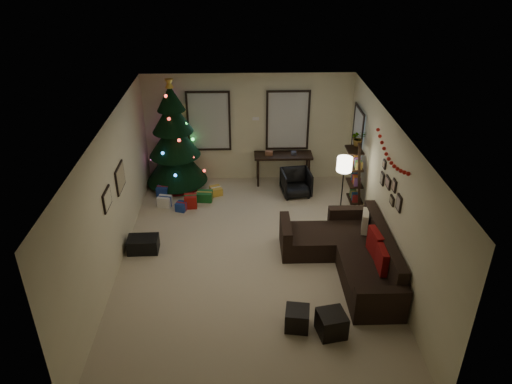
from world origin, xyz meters
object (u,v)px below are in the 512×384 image
christmas_tree (174,142)px  sofa (351,254)px  bookshelf (356,178)px  desk (283,158)px  desk_chair (296,183)px

christmas_tree → sofa: size_ratio=1.01×
sofa → bookshelf: bearing=77.0°
christmas_tree → sofa: 5.07m
christmas_tree → sofa: bearing=-43.6°
sofa → bookshelf: size_ratio=1.55×
desk → desk_chair: 0.79m
bookshelf → sofa: bearing=-103.0°
desk_chair → sofa: bearing=-82.8°
sofa → desk_chair: (-0.73, 2.86, 0.03)m
desk_chair → christmas_tree: bearing=161.5°
desk → desk_chair: bearing=-68.0°
christmas_tree → desk: christmas_tree is taller
sofa → desk: (-0.99, 3.51, 0.39)m
sofa → desk: size_ratio=1.94×
sofa → desk_chair: bearing=104.3°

